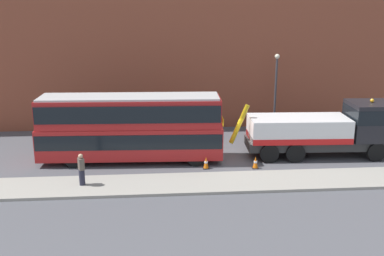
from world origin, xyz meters
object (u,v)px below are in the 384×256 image
object	(u,v)px
recovery_tow_truck	(326,129)
street_lamp	(276,86)
traffic_cone_midway	(255,163)
traffic_cone_near_bus	(206,163)
double_decker_bus	(131,126)
pedestrian_onlooker	(81,170)

from	to	relation	value
recovery_tow_truck	street_lamp	bearing A→B (deg)	109.97
traffic_cone_midway	street_lamp	bearing A→B (deg)	68.06
traffic_cone_near_bus	traffic_cone_midway	size ratio (longest dim) A/B	1.00
double_decker_bus	traffic_cone_midway	bearing A→B (deg)	-12.45
recovery_tow_truck	pedestrian_onlooker	size ratio (longest dim) A/B	5.96
traffic_cone_midway	pedestrian_onlooker	bearing A→B (deg)	-167.85
traffic_cone_near_bus	street_lamp	bearing A→B (deg)	51.23
traffic_cone_midway	street_lamp	world-z (taller)	street_lamp
recovery_tow_truck	street_lamp	size ratio (longest dim) A/B	1.75
double_decker_bus	traffic_cone_midway	distance (m)	7.77
traffic_cone_near_bus	street_lamp	size ratio (longest dim) A/B	0.12
double_decker_bus	traffic_cone_near_bus	distance (m)	5.09
street_lamp	pedestrian_onlooker	bearing A→B (deg)	-142.77
recovery_tow_truck	traffic_cone_midway	size ratio (longest dim) A/B	14.15
pedestrian_onlooker	street_lamp	bearing A→B (deg)	12.58
street_lamp	traffic_cone_midway	bearing A→B (deg)	-111.94
traffic_cone_near_bus	street_lamp	xyz separation A→B (m)	(5.94, 7.40, 3.13)
double_decker_bus	street_lamp	bearing A→B (deg)	31.01
double_decker_bus	recovery_tow_truck	bearing A→B (deg)	2.20
recovery_tow_truck	pedestrian_onlooker	xyz separation A→B (m)	(-14.53, -3.98, -0.77)
recovery_tow_truck	traffic_cone_near_bus	world-z (taller)	recovery_tow_truck
double_decker_bus	street_lamp	distance (m)	11.86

